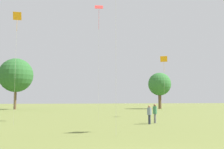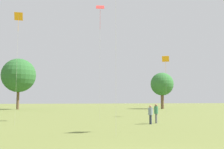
{
  "view_description": "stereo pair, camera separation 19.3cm",
  "coord_description": "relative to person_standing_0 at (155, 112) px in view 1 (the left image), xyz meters",
  "views": [
    {
      "loc": [
        -3.61,
        -8.25,
        2.2
      ],
      "look_at": [
        -0.0,
        7.49,
        3.77
      ],
      "focal_mm": 42.0,
      "sensor_mm": 36.0,
      "label": 1
    },
    {
      "loc": [
        -3.42,
        -8.29,
        2.2
      ],
      "look_at": [
        -0.0,
        7.49,
        3.77
      ],
      "focal_mm": 42.0,
      "sensor_mm": 36.0,
      "label": 2
    }
  ],
  "objects": [
    {
      "name": "kite_0",
      "position": [
        4.87,
        8.56,
        6.34
      ],
      "size": [
        1.11,
        0.99,
        7.98
      ],
      "rotation": [
        0.0,
        0.0,
        1.9
      ],
      "color": "orange",
      "rests_on": "ground"
    },
    {
      "name": "distant_tree_1",
      "position": [
        16.58,
        37.42,
        5.01
      ],
      "size": [
        5.7,
        5.7,
        9.0
      ],
      "color": "brown",
      "rests_on": "ground"
    },
    {
      "name": "kite_5",
      "position": [
        -12.81,
        0.79,
        8.19
      ],
      "size": [
        0.74,
        0.34,
        10.09
      ],
      "rotation": [
        0.0,
        0.0,
        2.36
      ],
      "color": "orange",
      "rests_on": "ground"
    },
    {
      "name": "distant_tree_2",
      "position": [
        -17.94,
        41.07,
        6.88
      ],
      "size": [
        7.93,
        7.93,
        11.94
      ],
      "color": "brown",
      "rests_on": "ground"
    },
    {
      "name": "person_standing_1",
      "position": [
        -0.88,
        -0.84,
        -0.07
      ],
      "size": [
        0.55,
        0.55,
        1.71
      ],
      "rotation": [
        0.0,
        0.0,
        2.15
      ],
      "color": "#282D42",
      "rests_on": "ground"
    },
    {
      "name": "kite_3",
      "position": [
        -4.8,
        3.71,
        10.64
      ],
      "size": [
        1.0,
        0.84,
        12.57
      ],
      "rotation": [
        0.0,
        0.0,
        5.33
      ],
      "color": "red",
      "rests_on": "ground"
    },
    {
      "name": "person_standing_0",
      "position": [
        0.0,
        0.0,
        0.0
      ],
      "size": [
        0.48,
        0.48,
        1.81
      ],
      "rotation": [
        0.0,
        0.0,
        5.02
      ],
      "color": "slate",
      "rests_on": "ground"
    }
  ]
}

